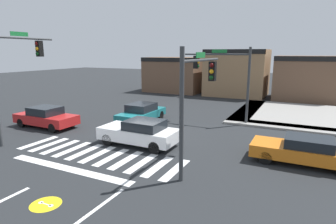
{
  "coord_description": "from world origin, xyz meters",
  "views": [
    {
      "loc": [
        9.12,
        -14.94,
        5.06
      ],
      "look_at": [
        1.12,
        1.26,
        1.2
      ],
      "focal_mm": 29.87,
      "sensor_mm": 36.0,
      "label": 1
    }
  ],
  "objects": [
    {
      "name": "car_white",
      "position": [
        1.12,
        -2.29,
        0.73
      ],
      "size": [
        4.38,
        1.89,
        1.45
      ],
      "rotation": [
        0.0,
        0.0,
        3.14
      ],
      "color": "white",
      "rests_on": "ground_plane"
    },
    {
      "name": "car_orange",
      "position": [
        9.39,
        -1.25,
        0.66
      ],
      "size": [
        4.67,
        1.8,
        1.3
      ],
      "rotation": [
        0.0,
        0.0,
        3.14
      ],
      "color": "orange",
      "rests_on": "ground_plane"
    },
    {
      "name": "ground_plane",
      "position": [
        0.0,
        0.0,
        0.0
      ],
      "size": [
        120.0,
        120.0,
        0.0
      ],
      "primitive_type": "plane",
      "color": "#232628"
    },
    {
      "name": "traffic_signal_southwest",
      "position": [
        -5.63,
        -4.52,
        4.27
      ],
      "size": [
        0.32,
        4.11,
        6.2
      ],
      "rotation": [
        0.0,
        0.0,
        1.57
      ],
      "color": "#383A3D",
      "rests_on": "ground_plane"
    },
    {
      "name": "storefront_row",
      "position": [
        1.04,
        18.73,
        2.47
      ],
      "size": [
        22.05,
        5.69,
        5.41
      ],
      "color": "brown",
      "rests_on": "ground_plane"
    },
    {
      "name": "bike_detector_marking",
      "position": [
        1.56,
        -9.04,
        0.0
      ],
      "size": [
        1.05,
        1.05,
        0.01
      ],
      "color": "yellow",
      "rests_on": "ground_plane"
    },
    {
      "name": "car_teal",
      "position": [
        -1.55,
        2.25,
        0.7
      ],
      "size": [
        1.87,
        4.3,
        1.39
      ],
      "rotation": [
        0.0,
        0.0,
        -1.57
      ],
      "color": "#196B70",
      "rests_on": "ground_plane"
    },
    {
      "name": "car_red",
      "position": [
        -6.73,
        -1.86,
        0.7
      ],
      "size": [
        4.46,
        1.85,
        1.41
      ],
      "rotation": [
        0.0,
        0.0,
        3.14
      ],
      "color": "red",
      "rests_on": "ground_plane"
    },
    {
      "name": "traffic_signal_southeast",
      "position": [
        4.96,
        -3.62,
        3.58
      ],
      "size": [
        0.32,
        4.55,
        5.28
      ],
      "rotation": [
        0.0,
        0.0,
        1.57
      ],
      "color": "#383A3D",
      "rests_on": "ground_plane"
    },
    {
      "name": "curb_corner_northeast",
      "position": [
        8.49,
        9.42,
        0.07
      ],
      "size": [
        10.0,
        10.6,
        0.15
      ],
      "color": "gray",
      "rests_on": "ground_plane"
    },
    {
      "name": "crosswalk_near",
      "position": [
        0.0,
        -4.5,
        0.0
      ],
      "size": [
        9.05,
        2.55,
        0.01
      ],
      "color": "silver",
      "rests_on": "ground_plane"
    },
    {
      "name": "traffic_signal_northeast",
      "position": [
        3.77,
        4.91,
        3.72
      ],
      "size": [
        4.87,
        0.32,
        5.43
      ],
      "rotation": [
        0.0,
        0.0,
        3.14
      ],
      "color": "#383A3D",
      "rests_on": "ground_plane"
    }
  ]
}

